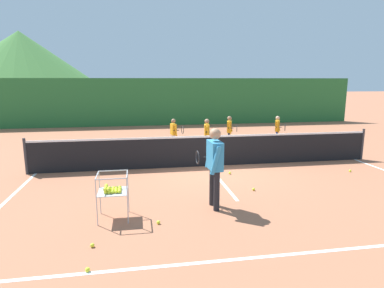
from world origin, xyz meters
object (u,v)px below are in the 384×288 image
(instructor, at_px, (214,161))
(tennis_ball_4, at_px, (254,189))
(ball_cart, at_px, (112,190))
(tennis_ball_5, at_px, (88,270))
(student_1, at_px, (207,133))
(student_2, at_px, (230,129))
(tennis_ball_1, at_px, (350,171))
(tennis_ball_3, at_px, (92,245))
(student_0, at_px, (174,131))
(tennis_ball_2, at_px, (230,173))
(tennis_net, at_px, (208,151))
(tennis_ball_6, at_px, (158,222))
(student_3, at_px, (278,128))

(instructor, relative_size, tennis_ball_4, 25.07)
(ball_cart, bearing_deg, tennis_ball_5, -97.50)
(student_1, relative_size, tennis_ball_4, 18.81)
(student_2, height_order, tennis_ball_1, student_2)
(tennis_ball_3, bearing_deg, student_0, 73.40)
(tennis_ball_4, bearing_deg, tennis_ball_2, 97.02)
(instructor, bearing_deg, student_2, 71.04)
(instructor, bearing_deg, tennis_ball_1, 23.30)
(student_2, bearing_deg, student_1, -141.68)
(tennis_ball_1, xyz_separation_m, tennis_ball_5, (-6.91, -4.00, 0.00))
(tennis_net, relative_size, student_1, 8.43)
(student_2, xyz_separation_m, tennis_ball_6, (-3.27, -6.60, -0.73))
(tennis_net, bearing_deg, student_3, 37.64)
(student_0, xyz_separation_m, tennis_ball_5, (-2.13, -7.93, -0.70))
(tennis_ball_1, bearing_deg, tennis_ball_6, -155.89)
(instructor, bearing_deg, tennis_ball_2, 66.28)
(ball_cart, bearing_deg, instructor, 6.08)
(instructor, xyz_separation_m, student_3, (4.10, 6.02, -0.28))
(instructor, bearing_deg, tennis_ball_4, 35.97)
(instructor, xyz_separation_m, student_0, (-0.18, 5.91, -0.29))
(instructor, relative_size, student_0, 1.40)
(student_3, distance_m, tennis_ball_5, 10.30)
(student_1, bearing_deg, instructor, -100.60)
(student_1, distance_m, tennis_ball_3, 7.25)
(student_0, distance_m, tennis_ball_3, 7.57)
(instructor, relative_size, student_1, 1.33)
(instructor, relative_size, tennis_ball_5, 25.07)
(instructor, height_order, student_3, instructor)
(student_1, distance_m, tennis_ball_2, 2.86)
(student_0, bearing_deg, tennis_ball_5, -105.04)
(student_3, bearing_deg, ball_cart, -134.66)
(ball_cart, height_order, tennis_ball_6, ball_cart)
(tennis_ball_5, distance_m, tennis_ball_6, 1.77)
(ball_cart, xyz_separation_m, tennis_ball_2, (3.10, 2.57, -0.55))
(student_0, height_order, tennis_ball_3, student_0)
(student_3, height_order, tennis_ball_5, student_3)
(student_1, distance_m, tennis_ball_6, 6.18)
(tennis_net, relative_size, tennis_ball_1, 158.49)
(tennis_net, bearing_deg, tennis_ball_2, -66.95)
(instructor, distance_m, ball_cart, 2.13)
(tennis_ball_1, relative_size, tennis_ball_5, 1.00)
(tennis_ball_2, xyz_separation_m, tennis_ball_6, (-2.25, -2.97, 0.00))
(student_1, bearing_deg, student_3, 16.13)
(student_3, height_order, ball_cart, student_3)
(ball_cart, bearing_deg, tennis_net, 52.93)
(student_0, height_order, student_3, student_3)
(tennis_ball_3, bearing_deg, ball_cart, 76.57)
(instructor, distance_m, tennis_ball_4, 1.80)
(student_2, distance_m, tennis_ball_3, 8.54)
(tennis_ball_1, bearing_deg, tennis_net, 161.27)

